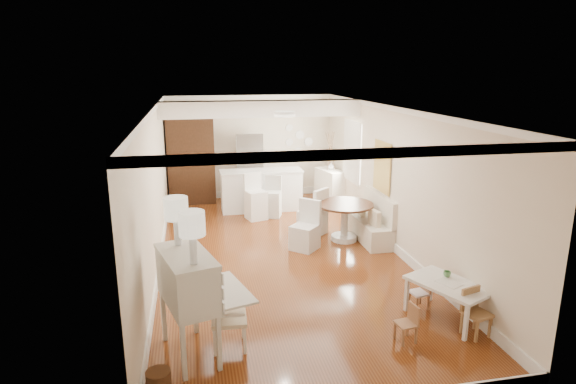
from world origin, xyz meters
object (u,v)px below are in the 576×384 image
object	(u,v)px
gustavian_armchair	(229,317)
kids_chair_a	(406,323)
kids_table	(447,301)
sideboard	(330,187)
slip_chair_near	(305,226)
slip_chair_far	(313,211)
bar_stool_left	(256,197)
bar_stool_right	(272,197)
pantry_cabinet	(191,160)
breakfast_counter	(261,190)
kids_chair_c	(477,313)
fridge	(263,167)
dining_table	(344,222)
secretary_bureau	(189,305)
kids_chair_b	(419,292)
wicker_basket	(159,383)

from	to	relation	value
gustavian_armchair	kids_chair_a	distance (m)	2.31
kids_table	sideboard	bearing A→B (deg)	89.43
gustavian_armchair	slip_chair_near	world-z (taller)	slip_chair_near
slip_chair_far	bar_stool_left	bearing A→B (deg)	-91.16
bar_stool_right	pantry_cabinet	distance (m)	2.61
slip_chair_near	slip_chair_far	xyz separation A→B (m)	(0.38, 0.89, 0.02)
breakfast_counter	kids_chair_c	bearing A→B (deg)	-73.10
kids_table	fridge	distance (m)	7.22
kids_table	kids_chair_a	xyz separation A→B (m)	(-0.83, -0.43, -0.02)
kids_chair_c	bar_stool_left	xyz separation A→B (m)	(-2.20, 5.73, 0.21)
kids_chair_a	slip_chair_far	distance (m)	4.41
kids_table	slip_chair_near	xyz separation A→B (m)	(-1.36, 3.08, 0.21)
bar_stool_right	dining_table	bearing A→B (deg)	-38.17
breakfast_counter	pantry_cabinet	distance (m)	2.11
dining_table	fridge	bearing A→B (deg)	108.02
kids_chair_c	secretary_bureau	bearing A→B (deg)	159.50
slip_chair_near	bar_stool_left	world-z (taller)	bar_stool_left
bar_stool_right	pantry_cabinet	world-z (taller)	pantry_cabinet
kids_table	sideboard	xyz separation A→B (m)	(0.06, 6.20, 0.18)
gustavian_armchair	kids_chair_b	bearing A→B (deg)	-76.92
wicker_basket	slip_chair_near	distance (m)	4.75
kids_chair_b	pantry_cabinet	bearing A→B (deg)	-163.00
gustavian_armchair	kids_chair_b	size ratio (longest dim) A/B	1.59
slip_chair_far	breakfast_counter	distance (m)	2.16
gustavian_armchair	slip_chair_far	xyz separation A→B (m)	(2.13, 4.07, 0.10)
slip_chair_near	bar_stool_left	bearing A→B (deg)	150.44
gustavian_armchair	slip_chair_near	distance (m)	3.63
wicker_basket	bar_stool_right	bearing A→B (deg)	69.55
gustavian_armchair	wicker_basket	distance (m)	1.18
slip_chair_near	slip_chair_far	bearing A→B (deg)	109.69
gustavian_armchair	bar_stool_left	world-z (taller)	bar_stool_left
pantry_cabinet	sideboard	world-z (taller)	pantry_cabinet
gustavian_armchair	slip_chair_far	size ratio (longest dim) A/B	0.81
bar_stool_left	fridge	bearing A→B (deg)	60.06
breakfast_counter	wicker_basket	bearing A→B (deg)	-107.43
kids_chair_a	kids_chair_b	size ratio (longest dim) A/B	0.99
gustavian_armchair	bar_stool_left	xyz separation A→B (m)	(1.07, 5.34, 0.13)
wicker_basket	slip_chair_near	xyz separation A→B (m)	(2.59, 3.97, 0.35)
bar_stool_left	pantry_cabinet	bearing A→B (deg)	113.02
breakfast_counter	kids_table	bearing A→B (deg)	-73.20
secretary_bureau	kids_chair_a	world-z (taller)	secretary_bureau
slip_chair_far	fridge	world-z (taller)	fridge
breakfast_counter	sideboard	distance (m)	1.88
kids_chair_a	breakfast_counter	size ratio (longest dim) A/B	0.25
kids_chair_a	bar_stool_right	distance (m)	5.84
gustavian_armchair	slip_chair_far	distance (m)	4.59
bar_stool_left	slip_chair_near	bearing A→B (deg)	-88.66
slip_chair_near	slip_chair_far	world-z (taller)	slip_chair_far
dining_table	sideboard	world-z (taller)	sideboard
bar_stool_left	slip_chair_far	bearing A→B (deg)	-66.31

